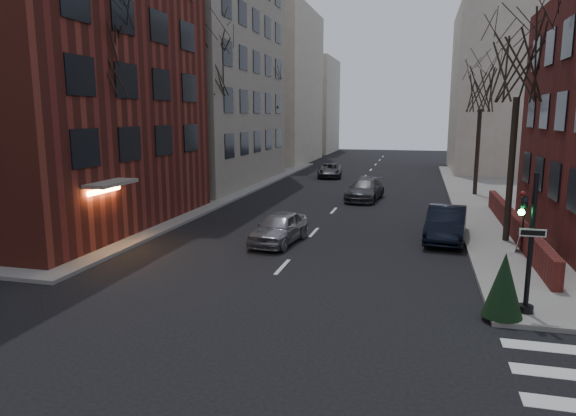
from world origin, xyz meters
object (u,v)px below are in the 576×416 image
Objects in this scene: sandwich_board at (524,240)px; tree_right_a at (520,59)px; evergreen_shrub at (504,285)px; tree_left_b at (207,65)px; car_lane_far at (330,170)px; car_lane_gray at (365,190)px; tree_right_b at (482,87)px; tree_left_c at (268,89)px; traffic_signal at (528,252)px; car_lane_silver at (279,228)px; tree_left_a at (97,49)px; streetlamp_near at (192,140)px; parked_sedan at (446,224)px; streetlamp_far at (280,130)px.

tree_right_a is at bearing 118.45° from sandwich_board.
evergreen_shrub is at bearing -87.50° from sandwich_board.
tree_left_b is 17.70m from car_lane_far.
evergreen_shrub is (5.89, -19.89, 0.36)m from car_lane_gray.
evergreen_shrub is at bearing -66.98° from car_lane_gray.
tree_right_a is 14.70m from car_lane_gray.
tree_right_b is 2.01× the size of car_lane_far.
sandwich_board is at bearing -53.00° from tree_left_c.
tree_left_c is at bearing 118.36° from traffic_signal.
evergreen_shrub reaches higher than car_lane_silver.
tree_right_b is at bearing 107.93° from sandwich_board.
traffic_signal is 18.66m from tree_left_a.
car_lane_silver is at bearing -42.34° from streetlamp_near.
parked_sedan is 11.54m from car_lane_gray.
parked_sedan is at bearing -55.84° from tree_left_c.
tree_right_b is 1.46× the size of streetlamp_far.
streetlamp_near is 3.43× the size of evergreen_shrub.
streetlamp_near is at bearing 138.95° from evergreen_shrub.
tree_right_b reaches higher than parked_sedan.
evergreen_shrub is at bearing -62.93° from tree_left_c.
streetlamp_far is at bearing 73.30° from tree_left_c.
evergreen_shrub reaches higher than sandwich_board.
tree_left_b reaches higher than car_lane_gray.
tree_right_a is at bearing -69.51° from car_lane_far.
tree_left_c reaches higher than streetlamp_far.
tree_left_a is 17.30m from parked_sedan.
tree_left_c is at bearing 129.98° from parked_sedan.
car_lane_silver is at bearing -165.94° from tree_right_a.
tree_left_c is 2.04× the size of parked_sedan.
tree_left_a is 1.06× the size of tree_right_a.
car_lane_gray is (10.21, 14.39, -7.76)m from tree_left_a.
car_lane_gray reaches higher than sandwich_board.
car_lane_far is at bearing 68.57° from tree_left_b.
sandwich_board is at bearing -70.61° from car_lane_far.
streetlamp_near is 1.00× the size of streetlamp_far.
tree_left_a reaches higher than tree_left_c.
car_lane_far is at bearing 77.85° from tree_left_a.
tree_right_a is at bearing -48.06° from car_lane_gray.
tree_right_b is 20.41m from car_lane_silver.
streetlamp_near is 20.80m from evergreen_shrub.
tree_left_a is 2.16× the size of parked_sedan.
tree_left_a is at bearing -109.44° from car_lane_far.
streetlamp_near is 1.32× the size of parked_sedan.
streetlamp_near is at bearing 169.90° from parked_sedan.
evergreen_shrub reaches higher than car_lane_far.
tree_left_b is 5.89× the size of evergreen_shrub.
tree_left_c is 36.05m from evergreen_shrub.
tree_left_c reaches higher than streetlamp_near.
tree_left_a reaches higher than evergreen_shrub.
parked_sedan is 7.67m from car_lane_silver.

